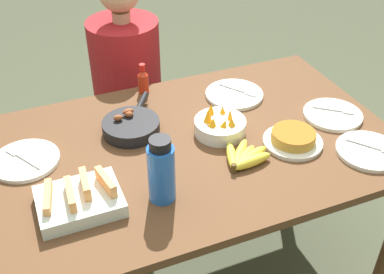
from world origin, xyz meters
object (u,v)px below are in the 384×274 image
object	(u,v)px
person_figure	(129,104)
frittata_plate_center	(293,139)
empty_plate_near_front	(333,115)
melon_tray	(80,200)
skillet	(131,126)
water_bottle	(161,171)
fruit_bowl_mango	(220,125)
empty_plate_mid_edge	(25,160)
hot_sauce_bottle	(143,80)
empty_plate_far_right	(369,151)
empty_plate_far_left	(234,94)
banana_bunch	(244,158)

from	to	relation	value
person_figure	frittata_plate_center	bearing A→B (deg)	-66.54
empty_plate_near_front	melon_tray	bearing A→B (deg)	-172.98
skillet	water_bottle	world-z (taller)	water_bottle
fruit_bowl_mango	empty_plate_mid_edge	bearing A→B (deg)	172.19
hot_sauce_bottle	melon_tray	bearing A→B (deg)	-123.78
frittata_plate_center	empty_plate_near_front	xyz separation A→B (m)	(0.26, 0.10, -0.02)
empty_plate_mid_edge	water_bottle	bearing A→B (deg)	-42.30
empty_plate_far_right	empty_plate_mid_edge	distance (m)	1.27
water_bottle	hot_sauce_bottle	xyz separation A→B (m)	(0.15, 0.68, -0.05)
melon_tray	empty_plate_near_front	bearing A→B (deg)	7.02
empty_plate_near_front	hot_sauce_bottle	distance (m)	0.83
empty_plate_near_front	empty_plate_mid_edge	world-z (taller)	same
empty_plate_far_left	frittata_plate_center	bearing A→B (deg)	-82.93
empty_plate_near_front	skillet	bearing A→B (deg)	165.21
empty_plate_near_front	empty_plate_mid_edge	size ratio (longest dim) A/B	0.98
water_bottle	person_figure	distance (m)	1.10
hot_sauce_bottle	person_figure	world-z (taller)	person_figure
empty_plate_mid_edge	water_bottle	world-z (taller)	water_bottle
empty_plate_mid_edge	hot_sauce_bottle	world-z (taller)	hot_sauce_bottle
banana_bunch	melon_tray	world-z (taller)	melon_tray
skillet	hot_sauce_bottle	size ratio (longest dim) A/B	2.27
empty_plate_near_front	empty_plate_far_left	xyz separation A→B (m)	(-0.31, 0.30, 0.00)
empty_plate_far_right	water_bottle	xyz separation A→B (m)	(-0.80, 0.07, 0.11)
empty_plate_near_front	empty_plate_far_right	world-z (taller)	same
person_figure	empty_plate_near_front	bearing A→B (deg)	-51.44
empty_plate_near_front	empty_plate_mid_edge	distance (m)	1.23
water_bottle	empty_plate_near_front	bearing A→B (deg)	13.17
banana_bunch	frittata_plate_center	size ratio (longest dim) A/B	0.84
melon_tray	fruit_bowl_mango	size ratio (longest dim) A/B	1.32
empty_plate_far_left	water_bottle	size ratio (longest dim) A/B	1.06
fruit_bowl_mango	skillet	bearing A→B (deg)	156.39
melon_tray	water_bottle	distance (m)	0.28
fruit_bowl_mango	water_bottle	world-z (taller)	water_bottle
empty_plate_far_left	hot_sauce_bottle	xyz separation A→B (m)	(-0.36, 0.18, 0.05)
hot_sauce_bottle	empty_plate_far_right	bearing A→B (deg)	-48.97
banana_bunch	skillet	size ratio (longest dim) A/B	0.60
banana_bunch	empty_plate_near_front	xyz separation A→B (m)	(0.48, 0.13, -0.01)
fruit_bowl_mango	frittata_plate_center	bearing A→B (deg)	-37.05
empty_plate_mid_edge	hot_sauce_bottle	size ratio (longest dim) A/B	1.75
hot_sauce_bottle	fruit_bowl_mango	bearing A→B (deg)	-66.09
empty_plate_near_front	water_bottle	bearing A→B (deg)	-166.83
skillet	empty_plate_far_right	distance (m)	0.91
frittata_plate_center	empty_plate_far_right	world-z (taller)	frittata_plate_center
empty_plate_near_front	frittata_plate_center	bearing A→B (deg)	-158.65
melon_tray	empty_plate_mid_edge	bearing A→B (deg)	114.33
skillet	fruit_bowl_mango	xyz separation A→B (m)	(0.32, -0.14, 0.01)
frittata_plate_center	fruit_bowl_mango	distance (m)	0.29
empty_plate_mid_edge	hot_sauce_bottle	bearing A→B (deg)	29.37
empty_plate_far_left	person_figure	xyz separation A→B (m)	(-0.35, 0.52, -0.27)
banana_bunch	empty_plate_near_front	world-z (taller)	banana_bunch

